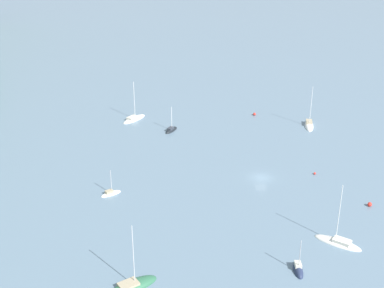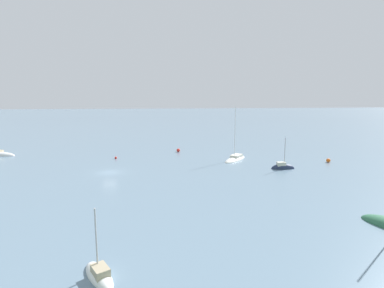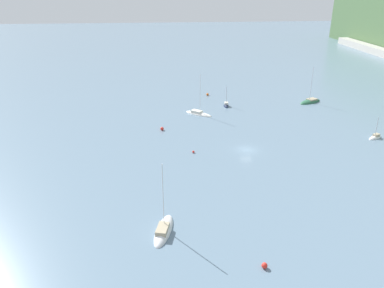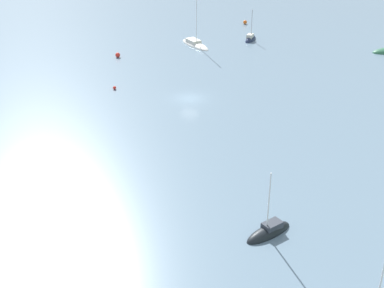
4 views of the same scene
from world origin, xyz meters
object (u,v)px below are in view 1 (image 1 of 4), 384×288
at_px(sailboat_2, 171,130).
at_px(sailboat_5, 338,243).
at_px(sailboat_1, 111,194).
at_px(mooring_buoy_1, 370,204).
at_px(sailboat_0, 132,287).
at_px(sailboat_4, 309,125).
at_px(sailboat_3, 298,270).
at_px(sailboat_6, 134,119).
at_px(mooring_buoy_0, 315,173).
at_px(mooring_buoy_3, 254,114).

bearing_deg(sailboat_2, sailboat_5, -120.18).
xyz_separation_m(sailboat_1, mooring_buoy_1, (-10.50, -53.08, 0.34)).
bearing_deg(sailboat_0, mooring_buoy_1, -5.41).
bearing_deg(sailboat_1, sailboat_4, 2.65).
bearing_deg(sailboat_3, sailboat_2, -159.49).
height_order(sailboat_0, sailboat_4, sailboat_4).
height_order(sailboat_1, sailboat_6, sailboat_6).
relative_size(sailboat_3, mooring_buoy_1, 8.05).
xyz_separation_m(sailboat_3, mooring_buoy_0, (33.99, -13.79, 0.15)).
bearing_deg(mooring_buoy_3, mooring_buoy_1, -166.55).
bearing_deg(mooring_buoy_1, mooring_buoy_3, 13.45).
bearing_deg(mooring_buoy_0, mooring_buoy_3, 8.78).
bearing_deg(sailboat_6, sailboat_1, -145.04).
bearing_deg(sailboat_5, sailboat_1, 11.46).
bearing_deg(sailboat_0, mooring_buoy_0, 12.02).
bearing_deg(mooring_buoy_0, sailboat_3, 157.92).
bearing_deg(sailboat_2, mooring_buoy_0, -98.96).
bearing_deg(sailboat_6, sailboat_5, -108.88).
xyz_separation_m(sailboat_0, sailboat_2, (64.54, -10.71, 0.02)).
height_order(sailboat_5, mooring_buoy_0, sailboat_5).
bearing_deg(sailboat_0, sailboat_6, 61.30).
height_order(sailboat_0, mooring_buoy_0, sailboat_0).
height_order(sailboat_3, mooring_buoy_3, sailboat_3).
xyz_separation_m(mooring_buoy_1, mooring_buoy_3, (53.22, 12.73, -0.03)).
distance_m(sailboat_6, mooring_buoy_1, 71.88).
bearing_deg(sailboat_1, mooring_buoy_3, 17.63).
relative_size(sailboat_4, sailboat_5, 0.99).
height_order(sailboat_4, mooring_buoy_0, sailboat_4).
distance_m(sailboat_3, sailboat_5, 11.88).
bearing_deg(mooring_buoy_1, sailboat_0, 112.83).
distance_m(sailboat_4, sailboat_6, 49.71).
relative_size(sailboat_0, mooring_buoy_1, 13.97).
xyz_separation_m(sailboat_2, mooring_buoy_0, (-29.20, -31.02, 0.17)).
bearing_deg(sailboat_2, sailboat_3, -130.44).
relative_size(sailboat_2, mooring_buoy_0, 14.28).
distance_m(sailboat_6, mooring_buoy_0, 56.45).
height_order(sailboat_0, sailboat_5, sailboat_5).
distance_m(sailboat_4, mooring_buoy_1, 43.70).
height_order(mooring_buoy_0, mooring_buoy_1, mooring_buoy_1).
relative_size(sailboat_0, sailboat_3, 1.74).
height_order(sailboat_2, mooring_buoy_0, sailboat_2).
bearing_deg(sailboat_4, sailboat_1, -43.91).
bearing_deg(mooring_buoy_1, sailboat_1, 78.81).
bearing_deg(mooring_buoy_3, sailboat_3, 173.79).
bearing_deg(mooring_buoy_3, sailboat_6, 89.44).
relative_size(sailboat_4, sailboat_6, 1.04).
bearing_deg(mooring_buoy_0, sailboat_2, 46.73).
bearing_deg(sailboat_4, sailboat_2, -76.17).
bearing_deg(sailboat_4, mooring_buoy_1, 13.42).
bearing_deg(sailboat_5, sailboat_0, 52.25).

